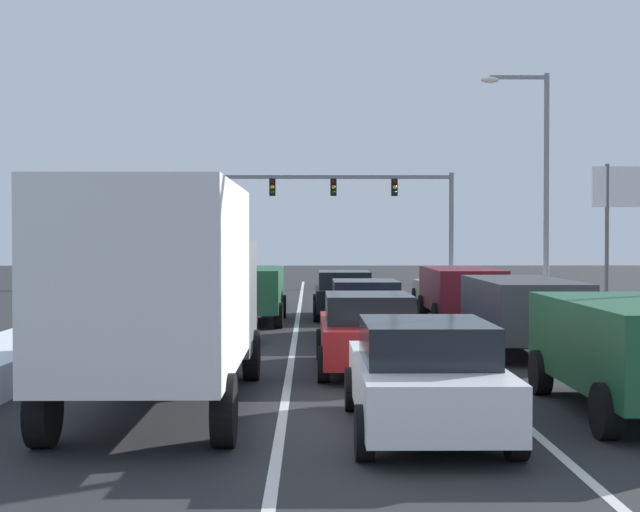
{
  "coord_description": "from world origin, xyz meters",
  "views": [
    {
      "loc": [
        -1.3,
        -5.63,
        2.62
      ],
      "look_at": [
        -0.93,
        29.01,
        1.9
      ],
      "focal_mm": 51.86,
      "sensor_mm": 36.0,
      "label": 1
    }
  ],
  "objects_px": {
    "traffic_light_gantry": "(357,196)",
    "suv_green_left_lane_third": "(249,290)",
    "sedan_red_center_lane_second": "(368,332)",
    "suv_green_right_lane_nearest": "(634,346)",
    "suv_charcoal_right_lane_second": "(522,308)",
    "street_lamp_right_mid": "(538,168)",
    "roadside_sign_right": "(632,201)",
    "sedan_white_center_lane_nearest": "(425,376)",
    "sedan_navy_center_lane_third": "(365,309)",
    "sedan_silver_left_lane_second": "(210,317)",
    "sedan_tan_right_lane_fourth": "(445,288)",
    "sedan_black_center_lane_fourth": "(344,294)",
    "box_truck_left_lane_nearest": "(164,285)",
    "suv_maroon_right_lane_third": "(461,290)",
    "sedan_charcoal_left_lane_fourth": "(255,286)"
  },
  "relations": [
    {
      "from": "sedan_black_center_lane_fourth",
      "to": "box_truck_left_lane_nearest",
      "type": "distance_m",
      "value": 16.39
    },
    {
      "from": "sedan_navy_center_lane_third",
      "to": "sedan_silver_left_lane_second",
      "type": "relative_size",
      "value": 1.0
    },
    {
      "from": "box_truck_left_lane_nearest",
      "to": "street_lamp_right_mid",
      "type": "relative_size",
      "value": 0.81
    },
    {
      "from": "box_truck_left_lane_nearest",
      "to": "sedan_silver_left_lane_second",
      "type": "xyz_separation_m",
      "value": [
        -0.12,
        7.44,
        -1.14
      ]
    },
    {
      "from": "suv_charcoal_right_lane_second",
      "to": "suv_green_right_lane_nearest",
      "type": "bearing_deg",
      "value": -89.75
    },
    {
      "from": "traffic_light_gantry",
      "to": "suv_green_left_lane_third",
      "type": "bearing_deg",
      "value": -100.85
    },
    {
      "from": "sedan_black_center_lane_fourth",
      "to": "suv_green_left_lane_third",
      "type": "bearing_deg",
      "value": -148.44
    },
    {
      "from": "suv_maroon_right_lane_third",
      "to": "sedan_tan_right_lane_fourth",
      "type": "distance_m",
      "value": 5.76
    },
    {
      "from": "sedan_silver_left_lane_second",
      "to": "sedan_charcoal_left_lane_fourth",
      "type": "height_order",
      "value": "same"
    },
    {
      "from": "suv_charcoal_right_lane_second",
      "to": "box_truck_left_lane_nearest",
      "type": "bearing_deg",
      "value": -135.97
    },
    {
      "from": "sedan_charcoal_left_lane_fourth",
      "to": "traffic_light_gantry",
      "type": "height_order",
      "value": "traffic_light_gantry"
    },
    {
      "from": "suv_charcoal_right_lane_second",
      "to": "suv_maroon_right_lane_third",
      "type": "distance_m",
      "value": 7.32
    },
    {
      "from": "sedan_charcoal_left_lane_fourth",
      "to": "street_lamp_right_mid",
      "type": "bearing_deg",
      "value": 2.85
    },
    {
      "from": "suv_green_right_lane_nearest",
      "to": "suv_charcoal_right_lane_second",
      "type": "relative_size",
      "value": 1.0
    },
    {
      "from": "box_truck_left_lane_nearest",
      "to": "traffic_light_gantry",
      "type": "relative_size",
      "value": 0.51
    },
    {
      "from": "sedan_navy_center_lane_third",
      "to": "suv_green_left_lane_third",
      "type": "height_order",
      "value": "suv_green_left_lane_third"
    },
    {
      "from": "sedan_tan_right_lane_fourth",
      "to": "sedan_navy_center_lane_third",
      "type": "height_order",
      "value": "same"
    },
    {
      "from": "suv_charcoal_right_lane_second",
      "to": "sedan_white_center_lane_nearest",
      "type": "bearing_deg",
      "value": -111.12
    },
    {
      "from": "sedan_tan_right_lane_fourth",
      "to": "sedan_silver_left_lane_second",
      "type": "distance_m",
      "value": 14.31
    },
    {
      "from": "sedan_silver_left_lane_second",
      "to": "sedan_red_center_lane_second",
      "type": "bearing_deg",
      "value": -43.58
    },
    {
      "from": "box_truck_left_lane_nearest",
      "to": "sedan_charcoal_left_lane_fourth",
      "type": "relative_size",
      "value": 1.6
    },
    {
      "from": "sedan_navy_center_lane_third",
      "to": "suv_charcoal_right_lane_second",
      "type": "bearing_deg",
      "value": -42.37
    },
    {
      "from": "roadside_sign_right",
      "to": "sedan_white_center_lane_nearest",
      "type": "bearing_deg",
      "value": -114.95
    },
    {
      "from": "suv_green_right_lane_nearest",
      "to": "traffic_light_gantry",
      "type": "height_order",
      "value": "traffic_light_gantry"
    },
    {
      "from": "sedan_charcoal_left_lane_fourth",
      "to": "suv_maroon_right_lane_third",
      "type": "bearing_deg",
      "value": -46.17
    },
    {
      "from": "sedan_white_center_lane_nearest",
      "to": "sedan_red_center_lane_second",
      "type": "bearing_deg",
      "value": 93.89
    },
    {
      "from": "sedan_silver_left_lane_second",
      "to": "roadside_sign_right",
      "type": "bearing_deg",
      "value": 44.92
    },
    {
      "from": "sedan_tan_right_lane_fourth",
      "to": "sedan_charcoal_left_lane_fourth",
      "type": "relative_size",
      "value": 1.0
    },
    {
      "from": "sedan_red_center_lane_second",
      "to": "suv_green_left_lane_third",
      "type": "height_order",
      "value": "suv_green_left_lane_third"
    },
    {
      "from": "sedan_white_center_lane_nearest",
      "to": "traffic_light_gantry",
      "type": "height_order",
      "value": "traffic_light_gantry"
    },
    {
      "from": "traffic_light_gantry",
      "to": "street_lamp_right_mid",
      "type": "height_order",
      "value": "street_lamp_right_mid"
    },
    {
      "from": "suv_green_right_lane_nearest",
      "to": "suv_charcoal_right_lane_second",
      "type": "distance_m",
      "value": 7.07
    },
    {
      "from": "sedan_navy_center_lane_third",
      "to": "street_lamp_right_mid",
      "type": "distance_m",
      "value": 14.57
    },
    {
      "from": "suv_charcoal_right_lane_second",
      "to": "street_lamp_right_mid",
      "type": "height_order",
      "value": "street_lamp_right_mid"
    },
    {
      "from": "sedan_tan_right_lane_fourth",
      "to": "sedan_red_center_lane_second",
      "type": "height_order",
      "value": "same"
    },
    {
      "from": "suv_green_right_lane_nearest",
      "to": "sedan_white_center_lane_nearest",
      "type": "bearing_deg",
      "value": -158.58
    },
    {
      "from": "suv_maroon_right_lane_third",
      "to": "roadside_sign_right",
      "type": "height_order",
      "value": "roadside_sign_right"
    },
    {
      "from": "sedan_black_center_lane_fourth",
      "to": "traffic_light_gantry",
      "type": "distance_m",
      "value": 21.97
    },
    {
      "from": "sedan_red_center_lane_second",
      "to": "box_truck_left_lane_nearest",
      "type": "relative_size",
      "value": 0.63
    },
    {
      "from": "street_lamp_right_mid",
      "to": "sedan_white_center_lane_nearest",
      "type": "bearing_deg",
      "value": -107.34
    },
    {
      "from": "suv_charcoal_right_lane_second",
      "to": "sedan_red_center_lane_second",
      "type": "bearing_deg",
      "value": -144.66
    },
    {
      "from": "sedan_red_center_lane_second",
      "to": "suv_green_right_lane_nearest",
      "type": "bearing_deg",
      "value": -50.99
    },
    {
      "from": "suv_green_left_lane_third",
      "to": "street_lamp_right_mid",
      "type": "xyz_separation_m",
      "value": [
        10.62,
        7.32,
        4.25
      ]
    },
    {
      "from": "suv_charcoal_right_lane_second",
      "to": "sedan_black_center_lane_fourth",
      "type": "distance_m",
      "value": 9.99
    },
    {
      "from": "sedan_white_center_lane_nearest",
      "to": "sedan_navy_center_lane_third",
      "type": "distance_m",
      "value": 11.4
    },
    {
      "from": "sedan_black_center_lane_fourth",
      "to": "sedan_charcoal_left_lane_fourth",
      "type": "height_order",
      "value": "same"
    },
    {
      "from": "sedan_white_center_lane_nearest",
      "to": "suv_charcoal_right_lane_second",
      "type": "bearing_deg",
      "value": 68.88
    },
    {
      "from": "street_lamp_right_mid",
      "to": "roadside_sign_right",
      "type": "bearing_deg",
      "value": 13.22
    },
    {
      "from": "suv_charcoal_right_lane_second",
      "to": "sedan_silver_left_lane_second",
      "type": "xyz_separation_m",
      "value": [
        -7.07,
        0.72,
        -0.25
      ]
    },
    {
      "from": "suv_charcoal_right_lane_second",
      "to": "sedan_navy_center_lane_third",
      "type": "height_order",
      "value": "suv_charcoal_right_lane_second"
    }
  ]
}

